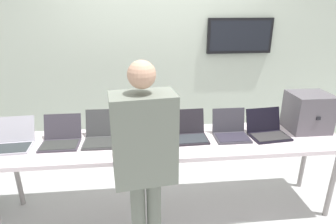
{
  "coord_description": "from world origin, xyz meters",
  "views": [
    {
      "loc": [
        -0.27,
        -2.42,
        2.01
      ],
      "look_at": [
        -0.02,
        -0.02,
        1.1
      ],
      "focal_mm": 30.45,
      "sensor_mm": 36.0,
      "label": 1
    }
  ],
  "objects_px": {
    "laptop_station_1": "(61,138)",
    "laptop_station_4": "(187,132)",
    "workbench": "(170,145)",
    "laptop_station_5": "(231,131)",
    "equipment_box": "(308,112)",
    "laptop_station_2": "(104,135)",
    "laptop_station_3": "(149,135)",
    "laptop_station_0": "(13,141)",
    "person": "(144,153)",
    "laptop_station_6": "(267,130)"
  },
  "relations": [
    {
      "from": "laptop_station_6",
      "to": "equipment_box",
      "type": "bearing_deg",
      "value": 11.98
    },
    {
      "from": "laptop_station_3",
      "to": "laptop_station_5",
      "type": "height_order",
      "value": "same"
    },
    {
      "from": "laptop_station_2",
      "to": "laptop_station_5",
      "type": "relative_size",
      "value": 1.16
    },
    {
      "from": "laptop_station_0",
      "to": "laptop_station_3",
      "type": "distance_m",
      "value": 1.24
    },
    {
      "from": "laptop_station_1",
      "to": "laptop_station_6",
      "type": "relative_size",
      "value": 0.88
    },
    {
      "from": "workbench",
      "to": "laptop_station_1",
      "type": "bearing_deg",
      "value": 177.25
    },
    {
      "from": "laptop_station_0",
      "to": "person",
      "type": "xyz_separation_m",
      "value": [
        1.18,
        -0.65,
        0.17
      ]
    },
    {
      "from": "equipment_box",
      "to": "laptop_station_2",
      "type": "bearing_deg",
      "value": -178.54
    },
    {
      "from": "equipment_box",
      "to": "workbench",
      "type": "bearing_deg",
      "value": -175.27
    },
    {
      "from": "laptop_station_0",
      "to": "equipment_box",
      "type": "bearing_deg",
      "value": 1.68
    },
    {
      "from": "laptop_station_1",
      "to": "laptop_station_3",
      "type": "bearing_deg",
      "value": -1.46
    },
    {
      "from": "workbench",
      "to": "person",
      "type": "relative_size",
      "value": 1.98
    },
    {
      "from": "laptop_station_4",
      "to": "person",
      "type": "relative_size",
      "value": 0.22
    },
    {
      "from": "laptop_station_4",
      "to": "person",
      "type": "bearing_deg",
      "value": -122.59
    },
    {
      "from": "workbench",
      "to": "equipment_box",
      "type": "height_order",
      "value": "equipment_box"
    },
    {
      "from": "laptop_station_1",
      "to": "laptop_station_0",
      "type": "bearing_deg",
      "value": -177.95
    },
    {
      "from": "laptop_station_1",
      "to": "laptop_station_4",
      "type": "distance_m",
      "value": 1.19
    },
    {
      "from": "workbench",
      "to": "person",
      "type": "xyz_separation_m",
      "value": [
        -0.26,
        -0.62,
        0.27
      ]
    },
    {
      "from": "equipment_box",
      "to": "laptop_station_0",
      "type": "distance_m",
      "value": 2.86
    },
    {
      "from": "workbench",
      "to": "laptop_station_6",
      "type": "bearing_deg",
      "value": 1.22
    },
    {
      "from": "workbench",
      "to": "laptop_station_4",
      "type": "relative_size",
      "value": 8.88
    },
    {
      "from": "laptop_station_6",
      "to": "laptop_station_3",
      "type": "bearing_deg",
      "value": 179.64
    },
    {
      "from": "workbench",
      "to": "laptop_station_2",
      "type": "bearing_deg",
      "value": 174.03
    },
    {
      "from": "equipment_box",
      "to": "laptop_station_1",
      "type": "distance_m",
      "value": 2.44
    },
    {
      "from": "laptop_station_5",
      "to": "laptop_station_2",
      "type": "bearing_deg",
      "value": 178.46
    },
    {
      "from": "equipment_box",
      "to": "laptop_station_1",
      "type": "relative_size",
      "value": 1.14
    },
    {
      "from": "workbench",
      "to": "equipment_box",
      "type": "relative_size",
      "value": 8.53
    },
    {
      "from": "laptop_station_2",
      "to": "laptop_station_3",
      "type": "height_order",
      "value": "laptop_station_2"
    },
    {
      "from": "laptop_station_0",
      "to": "laptop_station_3",
      "type": "height_order",
      "value": "laptop_station_3"
    },
    {
      "from": "laptop_station_0",
      "to": "laptop_station_2",
      "type": "bearing_deg",
      "value": 2.25
    },
    {
      "from": "person",
      "to": "laptop_station_4",
      "type": "bearing_deg",
      "value": 57.41
    },
    {
      "from": "laptop_station_0",
      "to": "person",
      "type": "distance_m",
      "value": 1.36
    },
    {
      "from": "equipment_box",
      "to": "laptop_station_5",
      "type": "bearing_deg",
      "value": -174.12
    },
    {
      "from": "laptop_station_5",
      "to": "person",
      "type": "bearing_deg",
      "value": -142.54
    },
    {
      "from": "laptop_station_2",
      "to": "laptop_station_4",
      "type": "relative_size",
      "value": 1.0
    },
    {
      "from": "person",
      "to": "workbench",
      "type": "bearing_deg",
      "value": 67.59
    },
    {
      "from": "workbench",
      "to": "laptop_station_2",
      "type": "xyz_separation_m",
      "value": [
        -0.62,
        0.07,
        0.11
      ]
    },
    {
      "from": "workbench",
      "to": "laptop_station_6",
      "type": "distance_m",
      "value": 0.97
    },
    {
      "from": "laptop_station_4",
      "to": "laptop_station_5",
      "type": "distance_m",
      "value": 0.43
    },
    {
      "from": "laptop_station_1",
      "to": "laptop_station_4",
      "type": "relative_size",
      "value": 0.92
    },
    {
      "from": "workbench",
      "to": "laptop_station_5",
      "type": "bearing_deg",
      "value": 3.13
    },
    {
      "from": "workbench",
      "to": "laptop_station_2",
      "type": "distance_m",
      "value": 0.64
    },
    {
      "from": "laptop_station_2",
      "to": "laptop_station_3",
      "type": "xyz_separation_m",
      "value": [
        0.43,
        -0.04,
        -0.0
      ]
    },
    {
      "from": "workbench",
      "to": "laptop_station_5",
      "type": "relative_size",
      "value": 10.26
    },
    {
      "from": "laptop_station_3",
      "to": "laptop_station_1",
      "type": "bearing_deg",
      "value": 178.54
    },
    {
      "from": "laptop_station_3",
      "to": "laptop_station_4",
      "type": "bearing_deg",
      "value": 3.14
    },
    {
      "from": "laptop_station_0",
      "to": "laptop_station_6",
      "type": "xyz_separation_m",
      "value": [
        2.4,
        -0.01,
        0.0
      ]
    },
    {
      "from": "laptop_station_3",
      "to": "laptop_station_5",
      "type": "xyz_separation_m",
      "value": [
        0.79,
        0.0,
        0.0
      ]
    },
    {
      "from": "laptop_station_6",
      "to": "person",
      "type": "distance_m",
      "value": 1.39
    },
    {
      "from": "workbench",
      "to": "laptop_station_0",
      "type": "relative_size",
      "value": 9.08
    }
  ]
}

